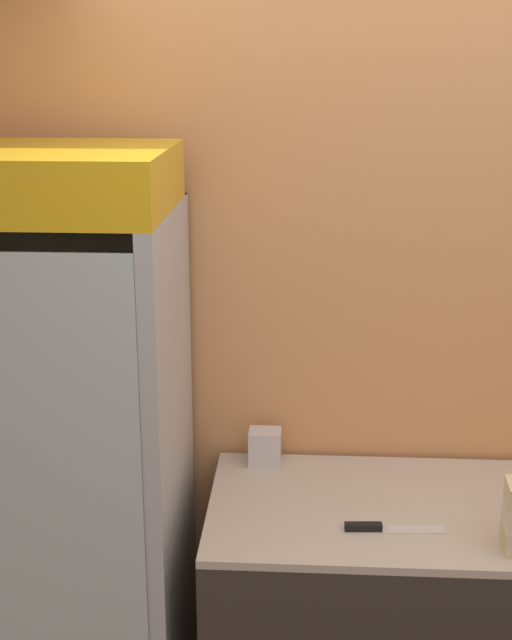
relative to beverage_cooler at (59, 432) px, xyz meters
The scene contains 5 objects.
wall_back 1.38m from the beverage_cooler, 14.53° to the left, with size 5.20×0.10×2.70m.
prep_counter 1.45m from the beverage_cooler, ahead, with size 1.63×0.70×0.89m.
beverage_cooler is the anchor object (origin of this frame).
chefs_knife 1.05m from the beverage_cooler, 11.71° to the right, with size 0.30×0.06×0.02m.
napkin_dispenser 0.70m from the beverage_cooler, 18.70° to the left, with size 0.11×0.09×0.12m.
Camera 1 is at (-0.51, -1.61, 2.25)m, focal length 50.00 mm.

